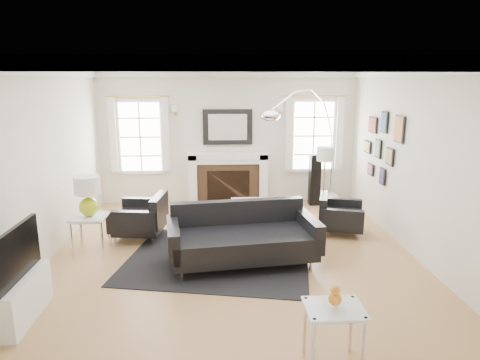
{
  "coord_description": "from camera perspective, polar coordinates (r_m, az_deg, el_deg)",
  "views": [
    {
      "loc": [
        -0.21,
        -6.15,
        2.62
      ],
      "look_at": [
        0.12,
        0.3,
        1.11
      ],
      "focal_mm": 32.0,
      "sensor_mm": 36.0,
      "label": 1
    }
  ],
  "objects": [
    {
      "name": "floor",
      "position": [
        6.69,
        -0.94,
        -9.91
      ],
      "size": [
        6.0,
        6.0,
        0.0
      ],
      "primitive_type": "plane",
      "color": "#A57A45",
      "rests_on": "ground"
    },
    {
      "name": "back_wall",
      "position": [
        9.23,
        -1.65,
        5.56
      ],
      "size": [
        5.5,
        0.04,
        2.8
      ],
      "primitive_type": "cube",
      "color": "silver",
      "rests_on": "floor"
    },
    {
      "name": "front_wall",
      "position": [
        3.39,
        0.83,
        -7.99
      ],
      "size": [
        5.5,
        0.04,
        2.8
      ],
      "primitive_type": "cube",
      "color": "silver",
      "rests_on": "floor"
    },
    {
      "name": "left_wall",
      "position": [
        6.76,
        -24.97,
        1.52
      ],
      "size": [
        0.04,
        6.0,
        2.8
      ],
      "primitive_type": "cube",
      "color": "silver",
      "rests_on": "floor"
    },
    {
      "name": "right_wall",
      "position": [
        6.94,
        22.37,
        2.02
      ],
      "size": [
        0.04,
        6.0,
        2.8
      ],
      "primitive_type": "cube",
      "color": "silver",
      "rests_on": "floor"
    },
    {
      "name": "ceiling",
      "position": [
        6.16,
        -1.04,
        14.83
      ],
      "size": [
        5.5,
        6.0,
        0.02
      ],
      "primitive_type": "cube",
      "color": "white",
      "rests_on": "back_wall"
    },
    {
      "name": "crown_molding",
      "position": [
        6.15,
        -1.04,
        14.27
      ],
      "size": [
        5.5,
        6.0,
        0.12
      ],
      "primitive_type": "cube",
      "color": "white",
      "rests_on": "back_wall"
    },
    {
      "name": "fireplace",
      "position": [
        9.18,
        -1.59,
        0.07
      ],
      "size": [
        1.7,
        0.69,
        1.11
      ],
      "color": "white",
      "rests_on": "floor"
    },
    {
      "name": "mantel_mirror",
      "position": [
        9.16,
        -1.66,
        7.07
      ],
      "size": [
        1.05,
        0.07,
        0.75
      ],
      "color": "black",
      "rests_on": "back_wall"
    },
    {
      "name": "window_left",
      "position": [
        9.32,
        -13.16,
        5.65
      ],
      "size": [
        1.24,
        0.15,
        1.62
      ],
      "color": "white",
      "rests_on": "back_wall"
    },
    {
      "name": "window_right",
      "position": [
        9.4,
        9.76,
        5.87
      ],
      "size": [
        1.24,
        0.15,
        1.62
      ],
      "color": "white",
      "rests_on": "back_wall"
    },
    {
      "name": "gallery_wall",
      "position": [
        8.07,
        18.38,
        4.75
      ],
      "size": [
        0.04,
        1.73,
        1.29
      ],
      "color": "black",
      "rests_on": "right_wall"
    },
    {
      "name": "tv_unit",
      "position": [
        5.48,
        -27.44,
        -13.16
      ],
      "size": [
        0.35,
        1.0,
        1.09
      ],
      "color": "white",
      "rests_on": "floor"
    },
    {
      "name": "area_rug",
      "position": [
        6.55,
        -2.92,
        -10.39
      ],
      "size": [
        3.04,
        2.69,
        0.01
      ],
      "primitive_type": "cube",
      "rotation": [
        0.0,
        0.0,
        -0.19
      ],
      "color": "black",
      "rests_on": "floor"
    },
    {
      "name": "sofa",
      "position": [
        6.3,
        0.26,
        -7.65
      ],
      "size": [
        2.25,
        1.26,
        0.7
      ],
      "color": "black",
      "rests_on": "floor"
    },
    {
      "name": "armchair_left",
      "position": [
        7.46,
        -12.89,
        -4.97
      ],
      "size": [
        0.92,
        1.0,
        0.62
      ],
      "color": "black",
      "rests_on": "floor"
    },
    {
      "name": "armchair_right",
      "position": [
        7.7,
        12.98,
        -4.66
      ],
      "size": [
        0.92,
        0.98,
        0.55
      ],
      "color": "black",
      "rests_on": "floor"
    },
    {
      "name": "coffee_table",
      "position": [
        7.74,
        2.57,
        -3.48
      ],
      "size": [
        0.98,
        0.98,
        0.44
      ],
      "color": "silver",
      "rests_on": "floor"
    },
    {
      "name": "side_table_left",
      "position": [
        7.02,
        -19.36,
        -5.38
      ],
      "size": [
        0.53,
        0.53,
        0.59
      ],
      "color": "silver",
      "rests_on": "floor"
    },
    {
      "name": "nesting_table",
      "position": [
        4.24,
        12.41,
        -17.66
      ],
      "size": [
        0.54,
        0.45,
        0.59
      ],
      "color": "silver",
      "rests_on": "floor"
    },
    {
      "name": "gourd_lamp",
      "position": [
        6.89,
        -19.65,
        -1.69
      ],
      "size": [
        0.39,
        0.39,
        0.62
      ],
      "color": "#A2B716",
      "rests_on": "side_table_left"
    },
    {
      "name": "orange_vase",
      "position": [
        4.13,
        12.57,
        -14.95
      ],
      "size": [
        0.12,
        0.12,
        0.2
      ],
      "color": "orange",
      "rests_on": "nesting_table"
    },
    {
      "name": "arc_floor_lamp",
      "position": [
        8.42,
        8.49,
        4.54
      ],
      "size": [
        1.8,
        1.67,
        2.55
      ],
      "color": "white",
      "rests_on": "floor"
    },
    {
      "name": "stick_floor_lamp",
      "position": [
        7.74,
        11.28,
        2.86
      ],
      "size": [
        0.3,
        0.3,
        1.47
      ],
      "color": "#AC8C3B",
      "rests_on": "floor"
    },
    {
      "name": "speaker_tower",
      "position": [
        9.27,
        9.91,
        0.04
      ],
      "size": [
        0.23,
        0.23,
        1.09
      ],
      "primitive_type": "cube",
      "rotation": [
        0.0,
        0.0,
        0.03
      ],
      "color": "black",
      "rests_on": "floor"
    }
  ]
}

